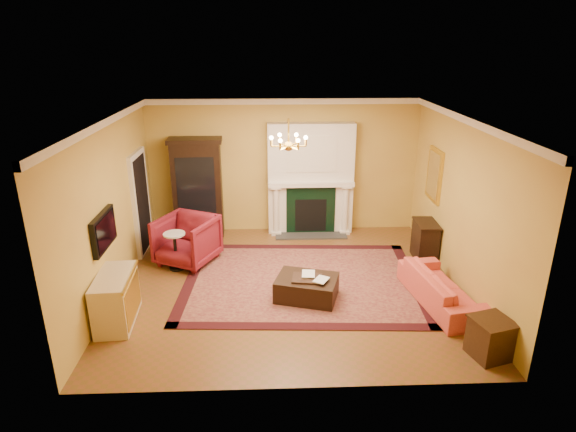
{
  "coord_description": "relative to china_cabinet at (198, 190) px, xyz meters",
  "views": [
    {
      "loc": [
        -0.32,
        -7.74,
        4.2
      ],
      "look_at": [
        0.0,
        0.3,
        1.22
      ],
      "focal_mm": 30.0,
      "sensor_mm": 36.0,
      "label": 1
    }
  ],
  "objects": [
    {
      "name": "topiary_right",
      "position": [
        3.02,
        0.04,
        0.39
      ],
      "size": [
        0.15,
        0.15,
        0.39
      ],
      "color": "tan",
      "rests_on": "fireplace"
    },
    {
      "name": "floor",
      "position": [
        1.91,
        -2.49,
        -1.07
      ],
      "size": [
        6.0,
        5.5,
        0.02
      ],
      "primitive_type": "cube",
      "color": "brown",
      "rests_on": "ground"
    },
    {
      "name": "console_table",
      "position": [
        4.69,
        -1.49,
        -0.68
      ],
      "size": [
        0.41,
        0.69,
        0.75
      ],
      "primitive_type": "cube",
      "rotation": [
        0.0,
        0.0,
        -0.04
      ],
      "color": "black",
      "rests_on": "floor"
    },
    {
      "name": "ottoman_tray",
      "position": [
        2.2,
        -3.03,
        -0.65
      ],
      "size": [
        0.55,
        0.45,
        0.03
      ],
      "primitive_type": "cube",
      "rotation": [
        0.0,
        0.0,
        -0.14
      ],
      "color": "black",
      "rests_on": "leather_ottoman"
    },
    {
      "name": "wall_back",
      "position": [
        1.91,
        0.27,
        0.44
      ],
      "size": [
        6.0,
        0.02,
        3.0
      ],
      "primitive_type": "cube",
      "color": "gold",
      "rests_on": "floor"
    },
    {
      "name": "crown_molding",
      "position": [
        1.91,
        -1.53,
        1.88
      ],
      "size": [
        6.0,
        5.5,
        0.12
      ],
      "color": "white",
      "rests_on": "ceiling"
    },
    {
      "name": "book_b",
      "position": [
        2.34,
        -3.09,
        -0.49
      ],
      "size": [
        0.19,
        0.12,
        0.28
      ],
      "primitive_type": "imported",
      "rotation": [
        0.0,
        0.0,
        -0.52
      ],
      "color": "gray",
      "rests_on": "ottoman_tray"
    },
    {
      "name": "ceiling",
      "position": [
        1.91,
        -2.49,
        1.95
      ],
      "size": [
        6.0,
        5.5,
        0.02
      ],
      "primitive_type": "cube",
      "color": "white",
      "rests_on": "wall_back"
    },
    {
      "name": "china_cabinet",
      "position": [
        0.0,
        0.0,
        0.0
      ],
      "size": [
        1.07,
        0.52,
        2.11
      ],
      "primitive_type": "cube",
      "rotation": [
        0.0,
        0.0,
        0.04
      ],
      "color": "black",
      "rests_on": "floor"
    },
    {
      "name": "wall_front",
      "position": [
        1.91,
        -5.25,
        0.44
      ],
      "size": [
        6.0,
        0.02,
        3.0
      ],
      "primitive_type": "cube",
      "color": "gold",
      "rests_on": "floor"
    },
    {
      "name": "chandelier",
      "position": [
        1.91,
        -2.49,
        1.55
      ],
      "size": [
        0.63,
        0.55,
        0.53
      ],
      "color": "gold",
      "rests_on": "ceiling"
    },
    {
      "name": "wall_left",
      "position": [
        -1.1,
        -2.49,
        0.44
      ],
      "size": [
        0.02,
        5.5,
        3.0
      ],
      "primitive_type": "cube",
      "color": "gold",
      "rests_on": "floor"
    },
    {
      "name": "tv_panel",
      "position": [
        -1.04,
        -3.09,
        0.29
      ],
      "size": [
        0.09,
        0.95,
        0.58
      ],
      "color": "black",
      "rests_on": "wall_left"
    },
    {
      "name": "wingback_armchair",
      "position": [
        -0.05,
        -1.48,
        -0.53
      ],
      "size": [
        1.33,
        1.3,
        1.05
      ],
      "primitive_type": "imported",
      "rotation": [
        0.0,
        0.0,
        -0.45
      ],
      "color": "maroon",
      "rests_on": "floor"
    },
    {
      "name": "fireplace",
      "position": [
        2.51,
        0.08,
        0.14
      ],
      "size": [
        1.9,
        0.7,
        2.5
      ],
      "color": "silver",
      "rests_on": "wall_back"
    },
    {
      "name": "coral_sofa",
      "position": [
        4.44,
        -3.22,
        -0.68
      ],
      "size": [
        0.84,
        1.98,
        0.75
      ],
      "primitive_type": "imported",
      "rotation": [
        0.0,
        0.0,
        1.72
      ],
      "color": "#E54E48",
      "rests_on": "floor"
    },
    {
      "name": "commode",
      "position": [
        -0.82,
        -3.58,
        -0.65
      ],
      "size": [
        0.58,
        1.11,
        0.8
      ],
      "primitive_type": "cube",
      "rotation": [
        0.0,
        0.0,
        0.06
      ],
      "color": "beige",
      "rests_on": "floor"
    },
    {
      "name": "oriental_rug",
      "position": [
        2.16,
        -2.35,
        -1.05
      ],
      "size": [
        4.46,
        3.44,
        0.02
      ],
      "primitive_type": "cube",
      "rotation": [
        0.0,
        0.0,
        -0.05
      ],
      "color": "#4C101C",
      "rests_on": "floor"
    },
    {
      "name": "book_a",
      "position": [
        2.12,
        -2.92,
        -0.48
      ],
      "size": [
        0.22,
        0.05,
        0.29
      ],
      "primitive_type": "imported",
      "rotation": [
        0.0,
        0.0,
        -0.1
      ],
      "color": "gray",
      "rests_on": "ottoman_tray"
    },
    {
      "name": "end_table",
      "position": [
        4.63,
        -4.68,
        -0.78
      ],
      "size": [
        0.59,
        0.59,
        0.55
      ],
      "primitive_type": "cube",
      "rotation": [
        0.0,
        0.0,
        0.28
      ],
      "color": "#321E0D",
      "rests_on": "floor"
    },
    {
      "name": "leather_ottoman",
      "position": [
        2.2,
        -2.98,
        -0.85
      ],
      "size": [
        1.17,
        0.99,
        0.37
      ],
      "primitive_type": "cube",
      "rotation": [
        0.0,
        0.0,
        -0.29
      ],
      "color": "black",
      "rests_on": "oriental_rug"
    },
    {
      "name": "wall_right",
      "position": [
        4.92,
        -2.49,
        0.44
      ],
      "size": [
        0.02,
        5.5,
        3.0
      ],
      "primitive_type": "cube",
      "color": "gold",
      "rests_on": "floor"
    },
    {
      "name": "pedestal_table",
      "position": [
        -0.23,
        -1.75,
        -0.63
      ],
      "size": [
        0.41,
        0.41,
        0.74
      ],
      "color": "black",
      "rests_on": "floor"
    },
    {
      "name": "topiary_left",
      "position": [
        1.77,
        0.04,
        0.39
      ],
      "size": [
        0.15,
        0.15,
        0.39
      ],
      "color": "tan",
      "rests_on": "fireplace"
    },
    {
      "name": "gilt_mirror",
      "position": [
        4.87,
        -1.09,
        0.59
      ],
      "size": [
        0.06,
        0.76,
        1.05
      ],
      "color": "gold",
      "rests_on": "wall_right"
    },
    {
      "name": "doorway",
      "position": [
        -1.05,
        -0.79,
        -0.01
      ],
      "size": [
        0.08,
        1.05,
        2.1
      ],
      "color": "silver",
      "rests_on": "wall_left"
    }
  ]
}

